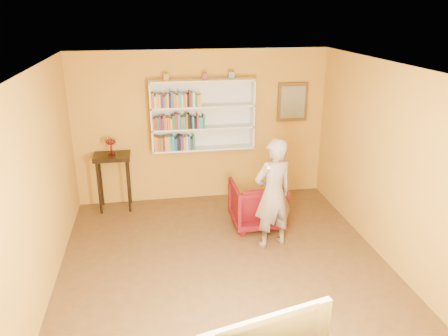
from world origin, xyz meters
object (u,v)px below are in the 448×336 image
(armchair, at_px, (257,204))
(person, at_px, (273,194))
(bookshelf, at_px, (202,115))
(console_table, at_px, (113,164))
(ruby_lustre, at_px, (111,143))

(armchair, bearing_deg, person, 94.98)
(armchair, bearing_deg, bookshelf, -59.38)
(bookshelf, xyz_separation_m, console_table, (-1.59, -0.16, -0.77))
(armchair, bearing_deg, ruby_lustre, -24.62)
(ruby_lustre, distance_m, armchair, 2.66)
(armchair, bearing_deg, console_table, -24.62)
(bookshelf, relative_size, armchair, 2.18)
(console_table, distance_m, armchair, 2.57)
(person, bearing_deg, console_table, -50.87)
(armchair, xyz_separation_m, person, (0.06, -0.66, 0.46))
(armchair, relative_size, person, 0.49)
(console_table, relative_size, person, 0.60)
(bookshelf, distance_m, ruby_lustre, 1.64)
(console_table, height_order, armchair, console_table)
(console_table, height_order, person, person)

